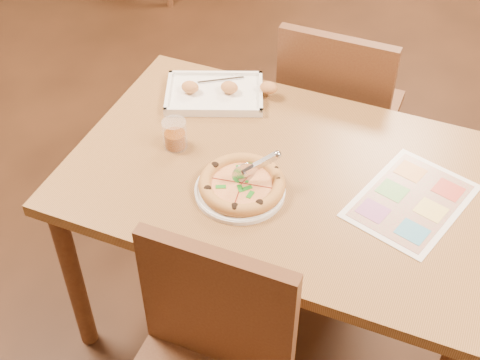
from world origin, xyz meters
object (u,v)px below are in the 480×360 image
at_px(pizza, 242,184).
at_px(chair_far, 337,102).
at_px(appetizer_tray, 218,93).
at_px(glass_tumbler, 175,136).
at_px(dining_table, 284,192).
at_px(menu, 411,201).
at_px(pizza_cutter, 255,167).
at_px(plate, 240,191).

bearing_deg(pizza, chair_far, 82.86).
bearing_deg(appetizer_tray, pizza, -57.31).
bearing_deg(glass_tumbler, dining_table, 2.85).
relative_size(pizza, appetizer_tray, 0.64).
bearing_deg(pizza, menu, 17.48).
bearing_deg(appetizer_tray, dining_table, -38.03).
bearing_deg(dining_table, glass_tumbler, -177.15).
xyz_separation_m(dining_table, chair_far, (-0.00, 0.60, -0.07)).
xyz_separation_m(pizza_cutter, appetizer_tray, (-0.28, 0.36, -0.06)).
height_order(dining_table, pizza_cutter, pizza_cutter).
bearing_deg(glass_tumbler, chair_far, 59.77).
bearing_deg(pizza, pizza_cutter, 45.45).
xyz_separation_m(plate, pizza_cutter, (0.03, 0.04, 0.07)).
relative_size(dining_table, pizza_cutter, 11.79).
height_order(pizza_cutter, menu, pizza_cutter).
height_order(pizza_cutter, appetizer_tray, pizza_cutter).
bearing_deg(menu, pizza_cutter, -165.00).
relative_size(plate, pizza_cutter, 2.41).
xyz_separation_m(pizza_cutter, menu, (0.44, 0.12, -0.08)).
distance_m(pizza_cutter, menu, 0.46).
distance_m(dining_table, chair_far, 0.61).
relative_size(appetizer_tray, glass_tumbler, 4.16).
distance_m(chair_far, plate, 0.76).
bearing_deg(pizza_cutter, plate, -173.25).
height_order(pizza, appetizer_tray, appetizer_tray).
distance_m(plate, pizza_cutter, 0.09).
xyz_separation_m(pizza, pizza_cutter, (0.03, 0.03, 0.05)).
height_order(chair_far, pizza_cutter, chair_far).
bearing_deg(plate, glass_tumbler, 156.63).
distance_m(dining_table, pizza, 0.19).
bearing_deg(appetizer_tray, plate, -58.11).
height_order(dining_table, glass_tumbler, glass_tumbler).
distance_m(dining_table, menu, 0.39).
xyz_separation_m(pizza, menu, (0.47, 0.15, -0.02)).
distance_m(chair_far, pizza_cutter, 0.74).
bearing_deg(glass_tumbler, pizza_cutter, -14.47).
relative_size(appetizer_tray, menu, 1.06).
xyz_separation_m(dining_table, glass_tumbler, (-0.36, -0.02, 0.13)).
distance_m(pizza, pizza_cutter, 0.07).
height_order(pizza, menu, pizza).
bearing_deg(menu, pizza, -162.52).
relative_size(chair_far, pizza, 1.84).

